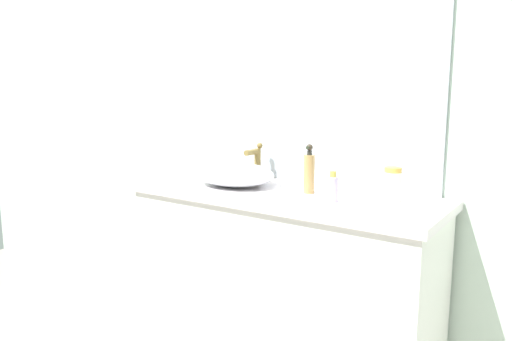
# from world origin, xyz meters

# --- Properties ---
(bathroom_wall_rear) EXTENTS (6.00, 0.06, 2.60)m
(bathroom_wall_rear) POSITION_xyz_m (0.00, 0.73, 1.30)
(bathroom_wall_rear) COLOR silver
(bathroom_wall_rear) RESTS_ON ground
(vanity_counter) EXTENTS (1.38, 0.50, 0.90)m
(vanity_counter) POSITION_xyz_m (-0.06, 0.44, 0.45)
(vanity_counter) COLOR white
(vanity_counter) RESTS_ON ground
(wall_mirror_panel) EXTENTS (1.22, 0.01, 1.01)m
(wall_mirror_panel) POSITION_xyz_m (-0.06, 0.69, 1.40)
(wall_mirror_panel) COLOR #B2BCC6
(wall_mirror_panel) RESTS_ON vanity_counter
(sink_basin) EXTENTS (0.38, 0.31, 0.10)m
(sink_basin) POSITION_xyz_m (-0.29, 0.42, 0.95)
(sink_basin) COLOR silver
(sink_basin) RESTS_ON vanity_counter
(faucet) EXTENTS (0.03, 0.13, 0.18)m
(faucet) POSITION_xyz_m (-0.29, 0.59, 1.00)
(faucet) COLOR olive
(faucet) RESTS_ON vanity_counter
(soap_dispenser) EXTENTS (0.05, 0.05, 0.21)m
(soap_dispenser) POSITION_xyz_m (0.07, 0.46, 0.99)
(soap_dispenser) COLOR tan
(soap_dispenser) RESTS_ON vanity_counter
(lotion_bottle) EXTENTS (0.08, 0.08, 0.13)m
(lotion_bottle) POSITION_xyz_m (0.40, 0.52, 0.96)
(lotion_bottle) COLOR white
(lotion_bottle) RESTS_ON vanity_counter
(perfume_bottle) EXTENTS (0.04, 0.04, 0.12)m
(perfume_bottle) POSITION_xyz_m (0.22, 0.37, 0.95)
(perfume_bottle) COLOR silver
(perfume_bottle) RESTS_ON vanity_counter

